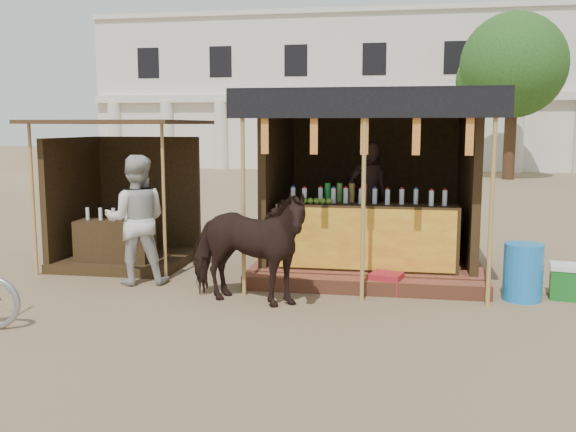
# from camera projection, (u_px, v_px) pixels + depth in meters

# --- Properties ---
(ground) EXTENTS (120.00, 120.00, 0.00)m
(ground) POSITION_uv_depth(u_px,v_px,m) (263.00, 333.00, 7.14)
(ground) COLOR #846B4C
(ground) RESTS_ON ground
(main_stall) EXTENTS (3.60, 3.61, 2.78)m
(main_stall) POSITION_uv_depth(u_px,v_px,m) (370.00, 206.00, 10.10)
(main_stall) COLOR #964F31
(main_stall) RESTS_ON ground
(secondary_stall) EXTENTS (2.40, 2.40, 2.38)m
(secondary_stall) POSITION_uv_depth(u_px,v_px,m) (119.00, 213.00, 10.72)
(secondary_stall) COLOR #3A2915
(secondary_stall) RESTS_ON ground
(cow) EXTENTS (1.91, 1.16, 1.50)m
(cow) POSITION_uv_depth(u_px,v_px,m) (246.00, 247.00, 8.20)
(cow) COLOR black
(cow) RESTS_ON ground
(bystander) EXTENTS (1.08, 0.94, 1.88)m
(bystander) POSITION_uv_depth(u_px,v_px,m) (136.00, 220.00, 9.29)
(bystander) COLOR beige
(bystander) RESTS_ON ground
(blue_barrel) EXTENTS (0.58, 0.58, 0.76)m
(blue_barrel) POSITION_uv_depth(u_px,v_px,m) (523.00, 272.00, 8.46)
(blue_barrel) COLOR blue
(blue_barrel) RESTS_ON ground
(red_crate) EXTENTS (0.50, 0.46, 0.28)m
(red_crate) POSITION_uv_depth(u_px,v_px,m) (386.00, 283.00, 8.84)
(red_crate) COLOR maroon
(red_crate) RESTS_ON ground
(cooler) EXTENTS (0.71, 0.54, 0.46)m
(cooler) POSITION_uv_depth(u_px,v_px,m) (575.00, 282.00, 8.53)
(cooler) COLOR #176A1F
(cooler) RESTS_ON ground
(background_building) EXTENTS (26.00, 7.45, 8.18)m
(background_building) POSITION_uv_depth(u_px,v_px,m) (341.00, 95.00, 36.12)
(background_building) COLOR silver
(background_building) RESTS_ON ground
(tree) EXTENTS (4.50, 4.40, 7.00)m
(tree) POSITION_uv_depth(u_px,v_px,m) (508.00, 70.00, 27.07)
(tree) COLOR #382314
(tree) RESTS_ON ground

